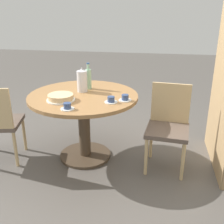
{
  "coord_description": "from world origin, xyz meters",
  "views": [
    {
      "loc": [
        2.73,
        0.75,
        1.66
      ],
      "look_at": [
        0.0,
        0.31,
        0.56
      ],
      "focal_mm": 45.0,
      "sensor_mm": 36.0,
      "label": 1
    }
  ],
  "objects_px": {
    "cup_b": "(111,100)",
    "water_bottle": "(88,78)",
    "cup_c": "(125,98)",
    "cup_a": "(67,107)",
    "cake_main": "(61,98)",
    "chair_a": "(168,125)",
    "coffee_pot": "(82,81)"
  },
  "relations": [
    {
      "from": "water_bottle",
      "to": "cake_main",
      "type": "bearing_deg",
      "value": -22.1
    },
    {
      "from": "chair_a",
      "to": "cup_b",
      "type": "xyz_separation_m",
      "value": [
        0.16,
        -0.57,
        0.29
      ]
    },
    {
      "from": "cake_main",
      "to": "cup_a",
      "type": "xyz_separation_m",
      "value": [
        0.22,
        0.14,
        -0.01
      ]
    },
    {
      "from": "cake_main",
      "to": "cup_b",
      "type": "bearing_deg",
      "value": 92.33
    },
    {
      "from": "water_bottle",
      "to": "cup_c",
      "type": "bearing_deg",
      "value": 53.08
    },
    {
      "from": "coffee_pot",
      "to": "cup_c",
      "type": "bearing_deg",
      "value": 65.2
    },
    {
      "from": "chair_a",
      "to": "coffee_pot",
      "type": "xyz_separation_m",
      "value": [
        -0.15,
        -0.94,
        0.39
      ]
    },
    {
      "from": "chair_a",
      "to": "coffee_pot",
      "type": "height_order",
      "value": "coffee_pot"
    },
    {
      "from": "cake_main",
      "to": "cup_b",
      "type": "height_order",
      "value": "cake_main"
    },
    {
      "from": "chair_a",
      "to": "coffee_pot",
      "type": "distance_m",
      "value": 1.02
    },
    {
      "from": "water_bottle",
      "to": "cup_b",
      "type": "xyz_separation_m",
      "value": [
        0.42,
        0.32,
        -0.09
      ]
    },
    {
      "from": "coffee_pot",
      "to": "cup_c",
      "type": "height_order",
      "value": "coffee_pot"
    },
    {
      "from": "chair_a",
      "to": "cake_main",
      "type": "height_order",
      "value": "chair_a"
    },
    {
      "from": "water_bottle",
      "to": "cup_b",
      "type": "height_order",
      "value": "water_bottle"
    },
    {
      "from": "chair_a",
      "to": "cup_a",
      "type": "bearing_deg",
      "value": -150.48
    },
    {
      "from": "cake_main",
      "to": "cup_b",
      "type": "relative_size",
      "value": 2.22
    },
    {
      "from": "coffee_pot",
      "to": "cup_b",
      "type": "distance_m",
      "value": 0.49
    },
    {
      "from": "cake_main",
      "to": "cup_b",
      "type": "distance_m",
      "value": 0.5
    },
    {
      "from": "water_bottle",
      "to": "cup_b",
      "type": "distance_m",
      "value": 0.54
    },
    {
      "from": "water_bottle",
      "to": "cup_c",
      "type": "height_order",
      "value": "water_bottle"
    },
    {
      "from": "cup_a",
      "to": "cup_c",
      "type": "xyz_separation_m",
      "value": [
        -0.32,
        0.49,
        0.0
      ]
    },
    {
      "from": "water_bottle",
      "to": "cup_c",
      "type": "xyz_separation_m",
      "value": [
        0.34,
        0.45,
        -0.09
      ]
    },
    {
      "from": "cup_b",
      "to": "water_bottle",
      "type": "bearing_deg",
      "value": -142.29
    },
    {
      "from": "cup_c",
      "to": "cup_a",
      "type": "bearing_deg",
      "value": -56.59
    },
    {
      "from": "coffee_pot",
      "to": "cake_main",
      "type": "bearing_deg",
      "value": -22.4
    },
    {
      "from": "coffee_pot",
      "to": "cup_c",
      "type": "xyz_separation_m",
      "value": [
        0.23,
        0.49,
        -0.1
      ]
    },
    {
      "from": "coffee_pot",
      "to": "water_bottle",
      "type": "relative_size",
      "value": 0.9
    },
    {
      "from": "cup_c",
      "to": "cake_main",
      "type": "bearing_deg",
      "value": -81.04
    },
    {
      "from": "chair_a",
      "to": "coffee_pot",
      "type": "relative_size",
      "value": 3.33
    },
    {
      "from": "coffee_pot",
      "to": "cup_c",
      "type": "relative_size",
      "value": 2.08
    },
    {
      "from": "cake_main",
      "to": "cup_c",
      "type": "relative_size",
      "value": 2.22
    },
    {
      "from": "cup_c",
      "to": "cup_b",
      "type": "bearing_deg",
      "value": -58.39
    }
  ]
}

